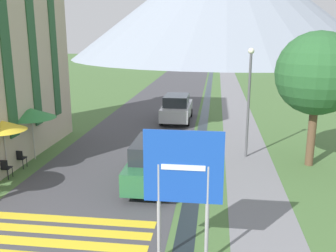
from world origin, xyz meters
name	(u,v)px	position (x,y,z in m)	size (l,w,h in m)	color
ground_plane	(186,121)	(0.00, 20.00, 0.00)	(160.00, 160.00, 0.00)	#476B38
road	(168,96)	(-2.50, 30.00, 0.00)	(6.40, 60.00, 0.01)	#424247
footpath	(233,97)	(3.60, 30.00, 0.00)	(2.20, 60.00, 0.01)	slate
drainage_channel	(207,97)	(1.20, 30.00, 0.00)	(0.60, 60.00, 0.00)	black
crosswalk_marking	(59,237)	(-2.50, 4.48, 0.01)	(5.44, 2.54, 0.01)	yellow
mountain_distant	(225,0)	(3.50, 88.72, 13.45)	(72.41, 72.41, 26.90)	gray
road_sign	(183,178)	(1.22, 3.76, 2.35)	(2.00, 0.11, 3.58)	#9E9EA3
parked_car_near	(154,161)	(-0.40, 8.94, 0.91)	(1.80, 4.53, 1.82)	#28663D
parked_car_far	(177,108)	(-0.63, 19.81, 0.91)	(1.94, 4.40, 1.82)	#B2B2B7
cafe_chair_middle	(5,167)	(-6.54, 8.54, 0.51)	(0.40, 0.40, 0.85)	black
cafe_chair_far_left	(20,157)	(-6.56, 9.79, 0.51)	(0.40, 0.40, 0.85)	black
cafe_umbrella_middle_yellow	(3,126)	(-6.62, 8.85, 2.19)	(1.90, 1.90, 2.40)	#B7B2A8
cafe_umbrella_rear_green	(31,113)	(-6.51, 11.05, 2.24)	(2.26, 2.26, 2.48)	#B7B2A8
streetlamp	(249,94)	(3.51, 12.73, 3.08)	(0.28, 0.28, 5.20)	#515156
tree_by_path	(317,74)	(6.29, 11.90, 4.15)	(3.61, 3.61, 5.98)	brown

